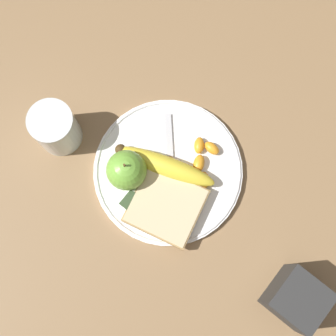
% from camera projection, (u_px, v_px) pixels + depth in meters
% --- Properties ---
extents(ground_plane, '(3.00, 3.00, 0.00)m').
position_uv_depth(ground_plane, '(168.00, 172.00, 0.86)').
color(ground_plane, olive).
extents(plate, '(0.27, 0.27, 0.01)m').
position_uv_depth(plate, '(168.00, 171.00, 0.85)').
color(plate, white).
rests_on(plate, ground_plane).
extents(juice_glass, '(0.08, 0.08, 0.09)m').
position_uv_depth(juice_glass, '(56.00, 129.00, 0.83)').
color(juice_glass, silver).
rests_on(juice_glass, ground_plane).
extents(apple, '(0.07, 0.07, 0.08)m').
position_uv_depth(apple, '(126.00, 170.00, 0.81)').
color(apple, '#72B23D').
rests_on(apple, plate).
extents(banana, '(0.19, 0.09, 0.04)m').
position_uv_depth(banana, '(164.00, 165.00, 0.83)').
color(banana, yellow).
rests_on(banana, plate).
extents(bread_slice, '(0.14, 0.14, 0.02)m').
position_uv_depth(bread_slice, '(166.00, 206.00, 0.82)').
color(bread_slice, '#AB8751').
rests_on(bread_slice, plate).
extents(fork, '(0.13, 0.14, 0.00)m').
position_uv_depth(fork, '(171.00, 167.00, 0.85)').
color(fork, silver).
rests_on(fork, plate).
extents(jam_packet, '(0.04, 0.03, 0.02)m').
position_uv_depth(jam_packet, '(134.00, 204.00, 0.82)').
color(jam_packet, white).
rests_on(jam_packet, plate).
extents(orange_segment_0, '(0.03, 0.04, 0.02)m').
position_uv_depth(orange_segment_0, '(199.00, 163.00, 0.84)').
color(orange_segment_0, orange).
rests_on(orange_segment_0, plate).
extents(orange_segment_1, '(0.03, 0.04, 0.02)m').
position_uv_depth(orange_segment_1, '(199.00, 145.00, 0.85)').
color(orange_segment_1, orange).
rests_on(orange_segment_1, plate).
extents(orange_segment_2, '(0.03, 0.04, 0.02)m').
position_uv_depth(orange_segment_2, '(191.00, 175.00, 0.84)').
color(orange_segment_2, orange).
rests_on(orange_segment_2, plate).
extents(orange_segment_3, '(0.03, 0.04, 0.02)m').
position_uv_depth(orange_segment_3, '(204.00, 180.00, 0.83)').
color(orange_segment_3, orange).
rests_on(orange_segment_3, plate).
extents(orange_segment_4, '(0.04, 0.03, 0.02)m').
position_uv_depth(orange_segment_4, '(172.00, 163.00, 0.84)').
color(orange_segment_4, orange).
rests_on(orange_segment_4, plate).
extents(orange_segment_5, '(0.03, 0.02, 0.02)m').
position_uv_depth(orange_segment_5, '(212.00, 148.00, 0.85)').
color(orange_segment_5, orange).
rests_on(orange_segment_5, plate).
extents(condiment_caddy, '(0.08, 0.08, 0.09)m').
position_uv_depth(condiment_caddy, '(296.00, 299.00, 0.76)').
color(condiment_caddy, '#2D2D2D').
rests_on(condiment_caddy, ground_plane).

